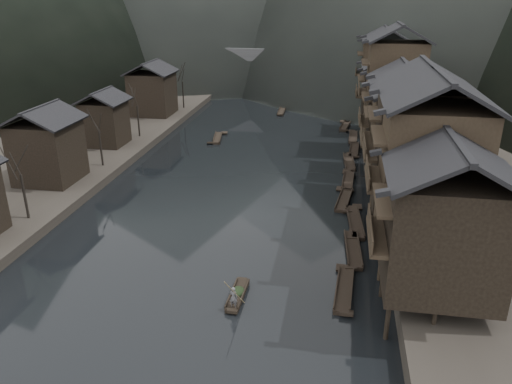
# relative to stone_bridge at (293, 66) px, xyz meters

# --- Properties ---
(water) EXTENTS (300.00, 300.00, 0.00)m
(water) POSITION_rel_stone_bridge_xyz_m (0.00, -72.00, -5.11)
(water) COLOR black
(water) RESTS_ON ground
(right_bank) EXTENTS (40.00, 200.00, 1.80)m
(right_bank) POSITION_rel_stone_bridge_xyz_m (35.00, -32.00, -4.21)
(right_bank) COLOR #2D2823
(right_bank) RESTS_ON ground
(left_bank) EXTENTS (40.00, 200.00, 1.20)m
(left_bank) POSITION_rel_stone_bridge_xyz_m (-35.00, -32.00, -4.51)
(left_bank) COLOR #2D2823
(left_bank) RESTS_ON ground
(stilt_houses) EXTENTS (9.00, 67.60, 16.85)m
(stilt_houses) POSITION_rel_stone_bridge_xyz_m (17.28, -52.68, 3.88)
(stilt_houses) COLOR black
(stilt_houses) RESTS_ON ground
(left_houses) EXTENTS (8.10, 53.20, 8.73)m
(left_houses) POSITION_rel_stone_bridge_xyz_m (-20.50, -51.88, 0.55)
(left_houses) COLOR black
(left_houses) RESTS_ON left_bank
(bare_trees) EXTENTS (3.37, 60.76, 6.74)m
(bare_trees) POSITION_rel_stone_bridge_xyz_m (-17.00, -55.72, 0.84)
(bare_trees) COLOR black
(bare_trees) RESTS_ON left_bank
(moored_sampans) EXTENTS (2.97, 60.49, 0.47)m
(moored_sampans) POSITION_rel_stone_bridge_xyz_m (12.09, -50.91, -4.91)
(moored_sampans) COLOR black
(moored_sampans) RESTS_ON water
(midriver_boats) EXTENTS (9.42, 39.71, 0.45)m
(midriver_boats) POSITION_rel_stone_bridge_xyz_m (-2.79, -19.63, -4.91)
(midriver_boats) COLOR black
(midriver_boats) RESTS_ON water
(stone_bridge) EXTENTS (40.00, 6.00, 9.00)m
(stone_bridge) POSITION_rel_stone_bridge_xyz_m (0.00, 0.00, 0.00)
(stone_bridge) COLOR #4C4C4F
(stone_bridge) RESTS_ON ground
(hero_sampan) EXTENTS (1.03, 4.42, 0.43)m
(hero_sampan) POSITION_rel_stone_bridge_xyz_m (4.03, -79.48, -4.91)
(hero_sampan) COLOR black
(hero_sampan) RESTS_ON water
(cargo_heap) EXTENTS (0.97, 1.27, 0.58)m
(cargo_heap) POSITION_rel_stone_bridge_xyz_m (4.03, -79.28, -4.39)
(cargo_heap) COLOR black
(cargo_heap) RESTS_ON hero_sampan
(boatman) EXTENTS (0.67, 0.51, 1.66)m
(boatman) POSITION_rel_stone_bridge_xyz_m (4.07, -81.02, -3.85)
(boatman) COLOR #5B5B5D
(boatman) RESTS_ON hero_sampan
(bamboo_pole) EXTENTS (1.06, 2.65, 3.54)m
(bamboo_pole) POSITION_rel_stone_bridge_xyz_m (4.27, -81.02, -1.25)
(bamboo_pole) COLOR #8C7A51
(bamboo_pole) RESTS_ON boatman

